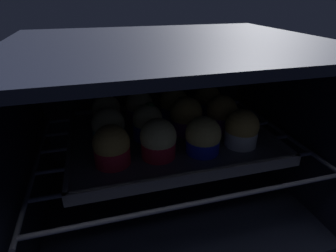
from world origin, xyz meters
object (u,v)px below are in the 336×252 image
muffin_row0_col1 (158,140)px  muffin_row0_col3 (242,129)px  muffin_row2_col1 (140,107)px  muffin_row2_col2 (174,104)px  muffin_row1_col2 (186,116)px  muffin_row2_col3 (207,101)px  muffin_row0_col2 (203,137)px  muffin_row2_col0 (107,112)px  muffin_row1_col0 (109,127)px  muffin_row1_col3 (221,113)px  baking_tray (168,136)px  muffin_row0_col0 (112,147)px  muffin_row1_col1 (148,123)px

muffin_row0_col1 → muffin_row0_col3: 17.15cm
muffin_row0_col1 → muffin_row2_col1: (-0.50, 17.03, -0.05)cm
muffin_row2_col1 → muffin_row2_col2: size_ratio=1.01×
muffin_row1_col2 → muffin_row2_col3: (8.51, 8.18, -0.31)cm
muffin_row2_col2 → muffin_row0_col1: bearing=-115.8°
muffin_row2_col1 → muffin_row0_col2: bearing=-62.8°
muffin_row2_col0 → muffin_row2_col3: muffin_row2_col3 is taller
muffin_row1_col0 → muffin_row1_col3: bearing=-1.1°
muffin_row0_col3 → muffin_row2_col3: (-0.38, 16.61, 0.12)cm
muffin_row2_col0 → muffin_row2_col1: bearing=0.2°
baking_tray → muffin_row0_col3: (13.02, -8.29, 3.93)cm
muffin_row2_col3 → muffin_row0_col3: bearing=-88.7°
muffin_row0_col3 → muffin_row0_col0: bearing=179.9°
muffin_row0_col0 → muffin_row0_col2: (17.18, -0.64, -0.12)cm
muffin_row2_col1 → muffin_row1_col3: bearing=-28.0°
muffin_row1_col2 → muffin_row0_col1: bearing=-134.9°
muffin_row1_col1 → baking_tray: bearing=3.7°
muffin_row1_col0 → muffin_row2_col0: 8.56cm
muffin_row0_col2 → muffin_row1_col2: size_ratio=0.90×
muffin_row1_col2 → muffin_row1_col3: muffin_row1_col2 is taller
baking_tray → muffin_row1_col1: bearing=-176.3°
muffin_row0_col0 → muffin_row1_col1: size_ratio=0.96×
muffin_row1_col2 → muffin_row2_col3: bearing=43.9°
muffin_row1_col3 → muffin_row2_col0: 26.46cm
muffin_row0_col0 → muffin_row1_col0: bearing=89.4°
muffin_row0_col1 → muffin_row0_col2: size_ratio=1.04×
muffin_row0_col2 → muffin_row0_col3: size_ratio=0.97×
muffin_row2_col1 → muffin_row1_col0: bearing=-132.9°
muffin_row2_col3 → muffin_row1_col0: bearing=-162.4°
muffin_row1_col0 → muffin_row2_col0: size_ratio=1.03×
muffin_row1_col1 → muffin_row2_col0: bearing=130.9°
muffin_row2_col0 → muffin_row2_col1: muffin_row2_col1 is taller
muffin_row0_col3 → muffin_row2_col0: (-25.42, 17.16, -0.26)cm
muffin_row1_col0 → muffin_row0_col1: bearing=-44.9°
muffin_row0_col3 → muffin_row2_col0: bearing=146.0°
muffin_row0_col0 → muffin_row1_col0: 8.54cm
muffin_row1_col0 → muffin_row2_col2: muffin_row2_col2 is taller
muffin_row1_col1 → muffin_row1_col3: bearing=0.3°
muffin_row0_col2 → muffin_row2_col2: (-0.62, 17.26, 0.17)cm
baking_tray → muffin_row0_col2: bearing=-63.1°
muffin_row1_col2 → muffin_row2_col1: (-8.76, 8.75, -0.42)cm
muffin_row0_col1 → muffin_row0_col2: 8.66cm
muffin_row1_col0 → muffin_row1_col1: size_ratio=0.94×
muffin_row2_col3 → muffin_row0_col1: bearing=-135.5°
muffin_row0_col2 → muffin_row2_col3: muffin_row2_col3 is taller
muffin_row2_col2 → muffin_row2_col0: bearing=178.3°
muffin_row0_col3 → muffin_row1_col0: size_ratio=1.03×
muffin_row1_col0 → muffin_row2_col3: size_ratio=0.97×
muffin_row0_col0 → muffin_row1_col3: muffin_row1_col3 is taller
muffin_row0_col1 → muffin_row2_col3: size_ratio=1.00×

